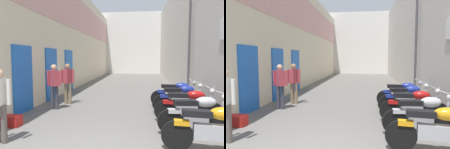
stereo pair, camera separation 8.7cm
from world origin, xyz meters
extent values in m
plane|color=#66635E|center=(0.00, 8.28, 0.00)|extent=(36.56, 36.56, 0.00)
cube|color=beige|center=(-3.24, 10.28, 3.10)|extent=(0.40, 20.56, 6.20)
cube|color=blue|center=(-3.02, 3.40, 1.10)|extent=(0.06, 1.10, 2.20)
cube|color=blue|center=(-3.02, 5.60, 1.10)|extent=(0.06, 1.10, 2.20)
cube|color=blue|center=(-3.02, 7.80, 1.10)|extent=(0.06, 1.10, 2.20)
cube|color=#DBA39E|center=(-3.03, 10.28, 4.47)|extent=(0.04, 20.56, 1.98)
cube|color=beige|center=(3.24, 10.28, 3.32)|extent=(0.40, 20.56, 6.64)
cube|color=silver|center=(0.00, 21.56, 3.45)|extent=(9.07, 2.00, 6.91)
cylinder|color=black|center=(1.47, 1.19, 0.30)|extent=(0.61, 0.15, 0.60)
cube|color=#9E9EA3|center=(2.04, 1.13, 0.42)|extent=(0.58, 0.26, 0.28)
ellipsoid|color=orange|center=(2.27, 1.10, 0.78)|extent=(0.51, 0.31, 0.24)
cube|color=black|center=(1.81, 1.15, 0.76)|extent=(0.54, 0.28, 0.12)
cube|color=orange|center=(1.55, 1.19, 0.56)|extent=(0.29, 0.17, 0.10)
cylinder|color=black|center=(2.71, 2.17, 0.30)|extent=(0.60, 0.14, 0.60)
cylinder|color=black|center=(1.46, 2.04, 0.30)|extent=(0.60, 0.14, 0.60)
cube|color=#9E9EA3|center=(2.04, 2.10, 0.42)|extent=(0.58, 0.25, 0.28)
ellipsoid|color=#B7B7BC|center=(2.27, 2.12, 0.78)|extent=(0.50, 0.31, 0.24)
cube|color=black|center=(1.81, 2.08, 0.76)|extent=(0.54, 0.27, 0.12)
cylinder|color=#9E9EA3|center=(2.64, 2.16, 0.65)|extent=(0.25, 0.08, 0.77)
cylinder|color=#9E9EA3|center=(2.57, 2.15, 1.00)|extent=(0.09, 0.58, 0.04)
cube|color=#B7B7BC|center=(1.54, 2.05, 0.56)|extent=(0.29, 0.17, 0.10)
cylinder|color=black|center=(2.71, 2.97, 0.30)|extent=(0.60, 0.11, 0.60)
cylinder|color=black|center=(1.46, 3.04, 0.30)|extent=(0.60, 0.11, 0.60)
cube|color=#9E9EA3|center=(2.04, 3.01, 0.42)|extent=(0.57, 0.23, 0.28)
ellipsoid|color=#AD1414|center=(2.27, 3.00, 0.78)|extent=(0.49, 0.29, 0.24)
cube|color=black|center=(1.81, 3.02, 0.76)|extent=(0.53, 0.25, 0.12)
cylinder|color=#9E9EA3|center=(2.64, 2.98, 0.65)|extent=(0.25, 0.07, 0.77)
cylinder|color=#9E9EA3|center=(2.57, 2.98, 1.00)|extent=(0.07, 0.58, 0.04)
sphere|color=silver|center=(2.69, 2.98, 0.90)|extent=(0.14, 0.14, 0.14)
cube|color=#AD1414|center=(1.54, 3.04, 0.56)|extent=(0.29, 0.15, 0.10)
cylinder|color=black|center=(2.71, 4.08, 0.30)|extent=(0.61, 0.15, 0.60)
cylinder|color=black|center=(1.47, 3.93, 0.30)|extent=(0.61, 0.15, 0.60)
cube|color=#9E9EA3|center=(2.04, 4.00, 0.42)|extent=(0.58, 0.27, 0.28)
ellipsoid|color=navy|center=(2.27, 4.03, 0.78)|extent=(0.51, 0.32, 0.24)
cube|color=black|center=(1.81, 3.97, 0.76)|extent=(0.54, 0.28, 0.12)
cylinder|color=#9E9EA3|center=(2.64, 4.08, 0.65)|extent=(0.25, 0.09, 0.77)
cylinder|color=#9E9EA3|center=(2.57, 4.07, 1.00)|extent=(0.11, 0.58, 0.04)
sphere|color=silver|center=(2.69, 4.08, 0.90)|extent=(0.14, 0.14, 0.14)
cube|color=navy|center=(1.55, 3.94, 0.56)|extent=(0.30, 0.17, 0.10)
cylinder|color=black|center=(2.71, 4.83, 0.30)|extent=(0.60, 0.09, 0.60)
cylinder|color=black|center=(1.46, 4.86, 0.30)|extent=(0.60, 0.09, 0.60)
cube|color=#9E9EA3|center=(2.04, 4.84, 0.42)|extent=(0.56, 0.21, 0.28)
ellipsoid|color=navy|center=(2.27, 4.84, 0.78)|extent=(0.49, 0.27, 0.24)
cube|color=black|center=(1.81, 4.85, 0.76)|extent=(0.52, 0.23, 0.12)
cylinder|color=#9E9EA3|center=(2.64, 4.83, 0.65)|extent=(0.25, 0.07, 0.77)
cylinder|color=#9E9EA3|center=(2.57, 4.83, 1.00)|extent=(0.05, 0.58, 0.04)
sphere|color=silver|center=(2.69, 4.83, 0.90)|extent=(0.14, 0.14, 0.14)
cube|color=navy|center=(1.54, 4.85, 0.56)|extent=(0.28, 0.15, 0.10)
cylinder|color=#564C47|center=(-2.07, 1.07, 0.41)|extent=(0.12, 0.12, 0.82)
cylinder|color=beige|center=(-1.93, 1.07, 1.09)|extent=(0.08, 0.08, 0.52)
cylinder|color=#383842|center=(-2.27, 3.94, 0.41)|extent=(0.12, 0.12, 0.82)
cylinder|color=#383842|center=(-2.11, 3.94, 0.41)|extent=(0.12, 0.12, 0.82)
cube|color=#B23D47|center=(-2.19, 3.94, 1.09)|extent=(0.39, 0.37, 0.54)
sphere|color=tan|center=(-2.19, 3.94, 1.47)|extent=(0.20, 0.20, 0.20)
cylinder|color=#B23D47|center=(-2.41, 3.94, 1.09)|extent=(0.08, 0.08, 0.52)
cylinder|color=#B23D47|center=(-1.97, 3.94, 1.09)|extent=(0.08, 0.08, 0.52)
cylinder|color=#8C7251|center=(-2.09, 4.80, 0.41)|extent=(0.12, 0.12, 0.82)
cylinder|color=#8C7251|center=(-1.93, 4.80, 0.41)|extent=(0.12, 0.12, 0.82)
cube|color=#B23D47|center=(-2.01, 4.80, 1.09)|extent=(0.28, 0.38, 0.54)
sphere|color=#997051|center=(-2.01, 4.80, 1.47)|extent=(0.20, 0.20, 0.20)
cylinder|color=#B23D47|center=(-2.23, 4.80, 1.09)|extent=(0.08, 0.08, 0.52)
cylinder|color=#B23D47|center=(-1.79, 4.80, 1.09)|extent=(0.08, 0.08, 0.52)
cube|color=red|center=(-2.58, 2.09, 0.14)|extent=(0.44, 0.32, 0.28)
cylinder|color=#47474C|center=(2.89, 6.59, 2.58)|extent=(0.10, 0.10, 5.16)
camera|label=1|loc=(0.73, -2.80, 1.80)|focal=32.92mm
camera|label=2|loc=(0.81, -2.79, 1.80)|focal=32.92mm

